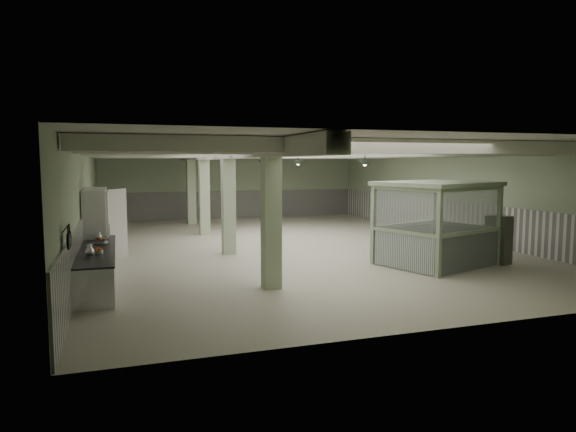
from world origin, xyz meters
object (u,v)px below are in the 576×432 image
object	(u,v)px
walkin_cooler	(97,225)
filing_cabinet	(498,240)
prep_counter	(97,266)
guard_booth	(436,208)

from	to	relation	value
walkin_cooler	filing_cabinet	size ratio (longest dim) A/B	1.75
prep_counter	guard_booth	bearing A→B (deg)	-3.06
prep_counter	filing_cabinet	size ratio (longest dim) A/B	3.41
prep_counter	filing_cabinet	bearing A→B (deg)	-4.88
prep_counter	guard_booth	world-z (taller)	guard_booth
guard_booth	prep_counter	bearing A→B (deg)	158.68
prep_counter	walkin_cooler	world-z (taller)	walkin_cooler
walkin_cooler	filing_cabinet	xyz separation A→B (m)	(11.52, -3.88, -0.44)
filing_cabinet	prep_counter	bearing A→B (deg)	158.38
walkin_cooler	prep_counter	bearing A→B (deg)	-88.34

